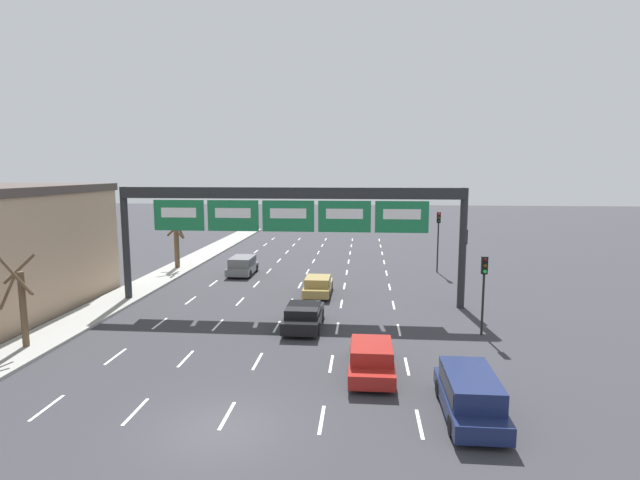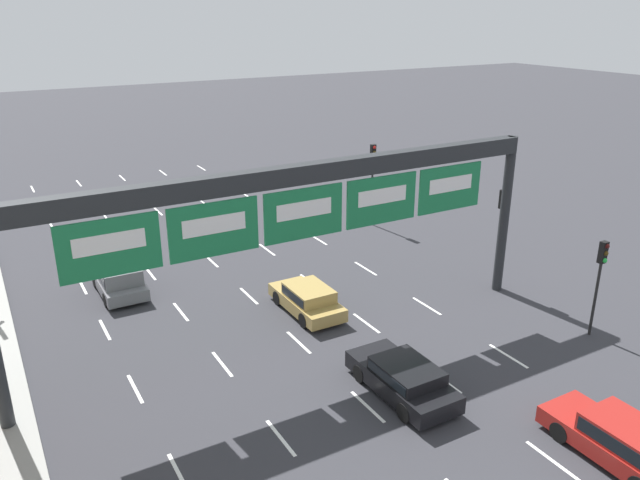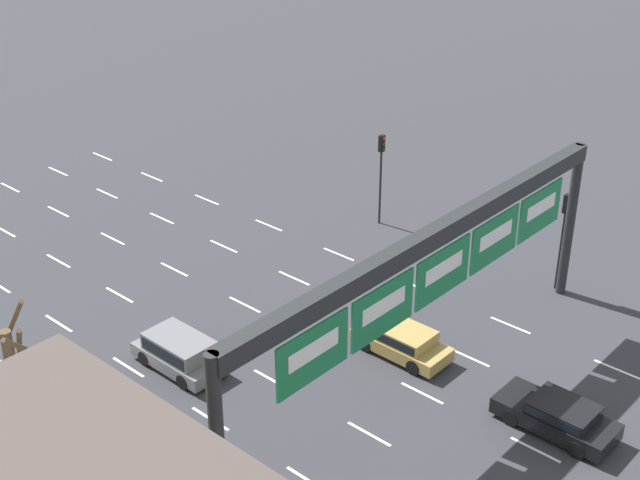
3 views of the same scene
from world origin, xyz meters
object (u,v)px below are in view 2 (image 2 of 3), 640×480
car_gold (307,298)px  suv_grey (118,277)px  sign_gantry (300,199)px  car_black (403,377)px  car_red (622,440)px  traffic_light_far_end (601,269)px  traffic_light_mid_block (373,168)px  traffic_light_near_gantry (501,219)px

car_gold → suv_grey: size_ratio=1.04×
sign_gantry → car_black: size_ratio=4.89×
car_red → traffic_light_far_end: 8.29m
car_gold → suv_grey: bearing=137.4°
car_red → traffic_light_mid_block: size_ratio=0.90×
traffic_light_near_gantry → traffic_light_mid_block: size_ratio=0.96×
car_red → traffic_light_mid_block: traffic_light_mid_block is taller
traffic_light_near_gantry → sign_gantry: bearing=-177.9°
traffic_light_mid_block → car_black: bearing=-120.8°
car_gold → traffic_light_near_gantry: (9.28, -2.04, 2.75)m
car_black → traffic_light_near_gantry: traffic_light_near_gantry is taller
car_black → traffic_light_near_gantry: size_ratio=0.92×
car_black → traffic_light_mid_block: (9.36, 15.73, 2.89)m
sign_gantry → suv_grey: bearing=120.9°
car_black → car_red: 6.93m
car_red → traffic_light_mid_block: (5.80, 21.67, 2.85)m
car_red → car_black: bearing=121.0°
car_red → traffic_light_mid_block: bearing=75.0°
suv_grey → car_red: 21.86m
suv_grey → traffic_light_near_gantry: 18.24m
car_gold → suv_grey: 9.20m
car_gold → car_black: bearing=-91.0°
car_black → car_red: car_red is taller
car_red → traffic_light_far_end: bearing=43.7°
car_gold → car_red: 13.55m
car_black → sign_gantry: bearing=107.3°
sign_gantry → suv_grey: sign_gantry is taller
suv_grey → traffic_light_far_end: (15.98, -13.81, 2.13)m
car_black → traffic_light_far_end: 9.61m
car_red → traffic_light_near_gantry: traffic_light_near_gantry is taller
sign_gantry → car_black: sign_gantry is taller
car_black → traffic_light_far_end: bearing=-2.6°
car_gold → suv_grey: (-6.77, 6.22, 0.13)m
car_gold → traffic_light_mid_block: 12.92m
car_red → traffic_light_near_gantry: (5.85, 11.07, 2.71)m
car_black → traffic_light_near_gantry: bearing=28.6°
sign_gantry → car_black: (1.47, -4.73, -5.43)m
car_gold → traffic_light_near_gantry: 9.90m
car_black → car_red: size_ratio=0.98×
suv_grey → traffic_light_mid_block: (16.01, 2.34, 2.76)m
sign_gantry → traffic_light_near_gantry: size_ratio=4.51×
suv_grey → traffic_light_far_end: 21.23m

